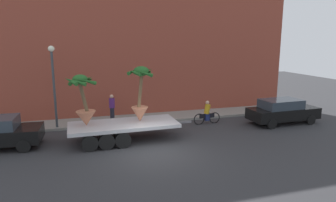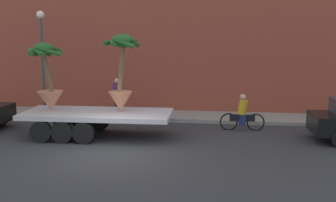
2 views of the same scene
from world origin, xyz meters
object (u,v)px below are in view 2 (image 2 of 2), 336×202
potted_palm_middle (48,80)px  street_lamp (42,49)px  flatbed_trailer (91,117)px  cyclist (242,114)px  pedestrian_near_gate (117,95)px  potted_palm_rear (121,74)px

potted_palm_middle → street_lamp: size_ratio=0.55×
flatbed_trailer → cyclist: (5.85, 1.82, -0.09)m
flatbed_trailer → pedestrian_near_gate: (0.06, 3.79, 0.28)m
pedestrian_near_gate → street_lamp: 4.06m
flatbed_trailer → potted_palm_middle: size_ratio=2.54×
flatbed_trailer → cyclist: bearing=17.3°
potted_palm_middle → flatbed_trailer: bearing=-2.4°
street_lamp → pedestrian_near_gate: bearing=10.1°
cyclist → street_lamp: 9.61m
potted_palm_rear → flatbed_trailer: bearing=-174.6°
flatbed_trailer → cyclist: cyclist is taller
flatbed_trailer → pedestrian_near_gate: size_ratio=3.92×
potted_palm_rear → street_lamp: bearing=145.8°
potted_palm_rear → cyclist: bearing=20.1°
flatbed_trailer → potted_palm_rear: potted_palm_rear is taller
flatbed_trailer → potted_palm_rear: 2.06m
potted_palm_rear → pedestrian_near_gate: 4.09m
flatbed_trailer → street_lamp: street_lamp is taller
potted_palm_middle → cyclist: bearing=13.0°
potted_palm_rear → potted_palm_middle: size_ratio=1.13×
potted_palm_rear → pedestrian_near_gate: (-1.15, 3.68, -1.38)m
street_lamp → flatbed_trailer: bearing=-44.0°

